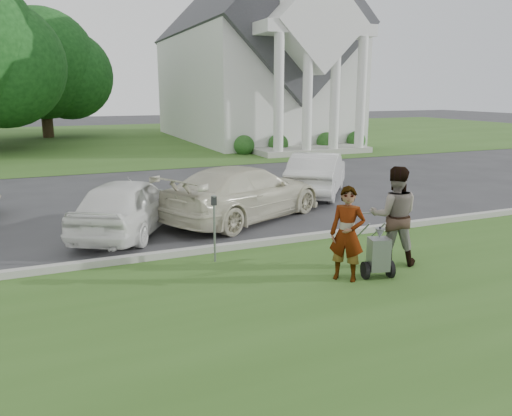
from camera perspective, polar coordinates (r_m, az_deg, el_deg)
ground at (r=10.38m, az=1.82°, el=-5.24°), size 120.00×120.00×0.00m
grass_strip at (r=7.93m, az=10.98°, el=-11.49°), size 80.00×7.00×0.01m
church_lawn at (r=36.33m, az=-16.20°, el=7.58°), size 80.00×30.00×0.01m
curb at (r=10.83m, az=0.62°, el=-4.01°), size 80.00×0.18×0.15m
church at (r=34.73m, az=-0.43°, el=17.66°), size 9.19×19.00×24.10m
tree_back at (r=38.97m, az=-23.25°, el=14.37°), size 9.61×7.60×8.89m
striping_cart at (r=9.20m, az=13.80°, el=-5.25°), size 0.69×1.15×1.00m
person_left at (r=8.87m, az=10.38°, el=-3.02°), size 0.72×0.72×1.68m
person_right at (r=9.89m, az=15.49°, el=-0.93°), size 1.16×1.08×1.90m
parking_meter_near at (r=9.66m, az=-4.79°, el=-1.45°), size 0.10×0.09×1.34m
car_b at (r=12.08m, az=-14.40°, el=0.32°), size 3.36×4.20×1.34m
car_c at (r=12.98m, az=-1.33°, el=1.76°), size 5.20×3.94×1.40m
car_d at (r=16.30m, az=7.00°, el=3.96°), size 3.65×4.16×1.36m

